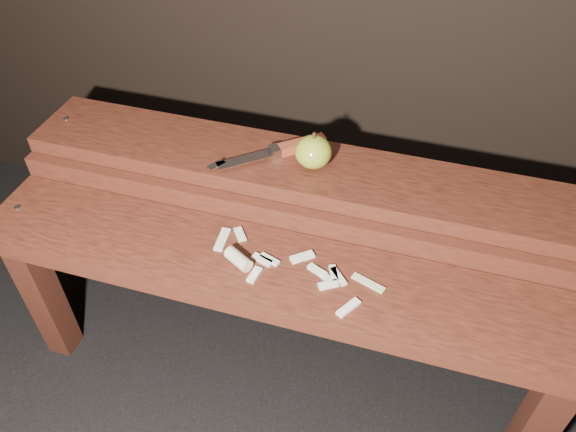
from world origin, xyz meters
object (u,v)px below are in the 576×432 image
(bench_front_tier, at_px, (270,293))
(bench_rear_tier, at_px, (302,196))
(knife, at_px, (287,149))
(apple, at_px, (313,152))

(bench_front_tier, relative_size, bench_rear_tier, 1.00)
(bench_rear_tier, bearing_deg, bench_front_tier, -90.00)
(bench_front_tier, xyz_separation_m, knife, (-0.04, 0.26, 0.16))
(bench_rear_tier, xyz_separation_m, apple, (0.02, 0.00, 0.12))
(bench_front_tier, height_order, apple, apple)
(apple, bearing_deg, knife, 158.42)
(bench_front_tier, distance_m, bench_rear_tier, 0.23)
(bench_front_tier, bearing_deg, apple, 85.00)
(bench_front_tier, distance_m, apple, 0.29)
(knife, bearing_deg, apple, -21.58)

